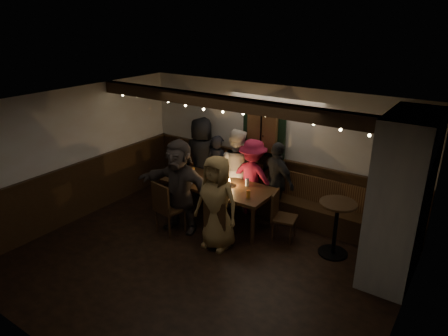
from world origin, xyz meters
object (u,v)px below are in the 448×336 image
Objects in this scene: person_e at (277,181)px; dining_table at (218,187)px; person_g at (217,203)px; chair_near_left at (166,205)px; chair_near_right at (217,220)px; person_b at (218,169)px; person_f at (179,186)px; chair_end at (280,213)px; high_top at (336,222)px; person_a at (202,158)px; person_c at (236,169)px; person_d at (253,177)px.

dining_table is at bearing 62.10° from person_e.
person_g is (-0.35, -1.54, 0.05)m from person_e.
chair_near_left reaches higher than chair_near_right.
person_b is 0.84× the size of person_f.
chair_end is at bearing 3.05° from dining_table.
person_f is at bearing 69.98° from chair_near_left.
high_top is at bearing 27.19° from chair_near_right.
chair_end is 0.51× the size of person_f.
chair_near_left reaches higher than chair_end.
person_a is at bearing 105.40° from chair_near_left.
chair_near_left is 3.02m from high_top.
person_e reaches higher than person_b.
person_e is at bearing 43.47° from person_f.
chair_near_right is 1.67m from person_c.
person_e reaches higher than chair_near_right.
high_top is 0.55× the size of person_f.
chair_end is 1.98m from person_b.
person_g is at bearing 130.25° from chair_near_right.
dining_table is 0.74m from person_c.
person_g reaches higher than person_e.
person_c is (0.92, -0.04, -0.05)m from person_a.
dining_table is at bearing 124.02° from chair_near_right.
person_e is (-1.44, 0.63, 0.17)m from high_top.
person_e is (0.34, 1.55, 0.28)m from chair_near_right.
person_c is (-1.37, 0.66, 0.34)m from chair_end.
person_g is (0.53, -0.79, 0.13)m from dining_table.
person_f reaches higher than person_g.
person_e reaches higher than chair_end.
person_a reaches higher than person_f.
chair_near_right is 1.89m from person_b.
high_top is (1.01, 0.05, 0.10)m from chair_end.
person_b is 0.94× the size of person_d.
chair_near_right is 0.34m from person_g.
person_a is at bearing 141.85° from dining_table.
person_g reaches higher than chair_near_left.
high_top is 0.57× the size of person_c.
person_c is 1.01× the size of person_g.
dining_table reaches higher than chair_end.
person_c is at bearing 75.35° from chair_near_left.
person_g is at bearing 103.10° from person_c.
person_d is at bearing 58.22° from dining_table.
high_top reaches higher than dining_table.
high_top is (2.82, 1.09, 0.04)m from chair_near_left.
chair_near_left is at bearing -114.92° from person_f.
dining_table is at bearing 62.73° from chair_near_left.
chair_end is 0.54× the size of person_g.
dining_table is at bearing 55.09° from person_f.
person_a is (-1.51, 1.56, 0.39)m from chair_near_right.
chair_near_left is 1.82m from person_a.
dining_table is at bearing 86.25° from person_c.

